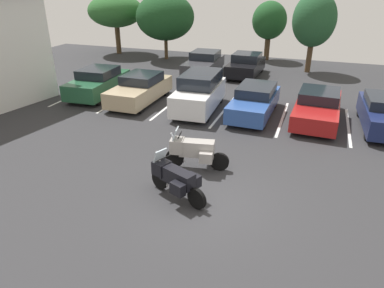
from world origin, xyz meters
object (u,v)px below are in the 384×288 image
(motorcycle_second, at_px, (194,150))
(car_red, at_px, (318,107))
(car_blue, at_px, (255,101))
(car_far_charcoal, at_px, (204,63))
(car_far_black, at_px, (246,65))
(car_green, at_px, (98,82))
(car_tan, at_px, (140,89))
(car_white, at_px, (199,92))
(motorcycle_touring, at_px, (175,178))

(motorcycle_second, height_order, car_red, motorcycle_second)
(car_blue, height_order, car_far_charcoal, car_far_charcoal)
(car_far_black, bearing_deg, car_blue, -75.23)
(car_red, bearing_deg, motorcycle_second, -121.43)
(car_red, bearing_deg, car_green, -179.59)
(car_green, bearing_deg, car_tan, -4.73)
(car_tan, xyz_separation_m, car_white, (3.38, -0.16, 0.20))
(motorcycle_touring, xyz_separation_m, car_tan, (-5.21, 7.87, 0.06))
(car_white, relative_size, car_far_charcoal, 0.96)
(motorcycle_touring, xyz_separation_m, car_green, (-7.94, 8.10, 0.11))
(car_blue, xyz_separation_m, car_red, (2.89, 0.24, -0.03))
(car_blue, bearing_deg, car_green, 178.99)
(car_tan, relative_size, car_white, 1.03)
(motorcycle_touring, bearing_deg, car_far_charcoal, 104.78)
(car_white, relative_size, car_red, 0.90)
(motorcycle_second, relative_size, car_far_charcoal, 0.49)
(motorcycle_second, relative_size, car_tan, 0.49)
(car_tan, relative_size, car_red, 0.92)
(car_far_charcoal, distance_m, car_far_black, 2.93)
(car_blue, xyz_separation_m, car_far_black, (-1.95, 7.41, 0.03))
(motorcycle_second, bearing_deg, car_green, 141.69)
(car_far_charcoal, height_order, car_far_black, car_far_black)
(car_tan, height_order, car_blue, car_tan)
(car_white, bearing_deg, car_far_black, 84.22)
(car_far_charcoal, xyz_separation_m, car_far_black, (2.92, 0.28, 0.01))
(car_tan, xyz_separation_m, car_blue, (6.11, 0.07, -0.02))
(car_red, height_order, car_far_charcoal, car_far_charcoal)
(car_green, bearing_deg, motorcycle_touring, -45.56)
(motorcycle_second, xyz_separation_m, car_red, (3.85, 6.30, -0.03))
(car_blue, bearing_deg, car_tan, -179.34)
(car_far_charcoal, bearing_deg, car_tan, -99.75)
(car_blue, bearing_deg, motorcycle_touring, -96.43)
(car_far_charcoal, bearing_deg, motorcycle_touring, -75.22)
(car_green, relative_size, car_red, 0.91)
(motorcycle_second, relative_size, car_green, 0.50)
(car_white, bearing_deg, car_far_charcoal, 106.24)
(car_green, xyz_separation_m, car_tan, (2.73, -0.23, -0.05))
(car_tan, distance_m, car_blue, 6.11)
(car_green, relative_size, car_blue, 0.99)
(car_green, height_order, car_red, car_green)
(motorcycle_second, height_order, car_white, car_white)
(motorcycle_second, relative_size, car_red, 0.45)
(car_blue, distance_m, car_red, 2.90)
(motorcycle_touring, relative_size, car_white, 0.47)
(car_blue, bearing_deg, car_red, 4.75)
(car_tan, bearing_deg, motorcycle_second, -49.37)
(motorcycle_touring, height_order, car_far_black, car_far_black)
(car_far_charcoal, bearing_deg, car_green, -119.62)
(car_blue, height_order, car_red, car_blue)
(motorcycle_touring, distance_m, car_green, 11.34)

